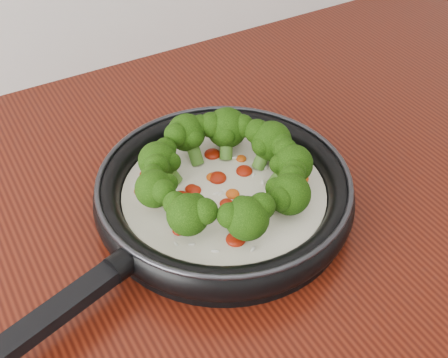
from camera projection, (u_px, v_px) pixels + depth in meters
skillet at (223, 190)px, 0.71m from camera, size 0.51×0.39×0.09m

